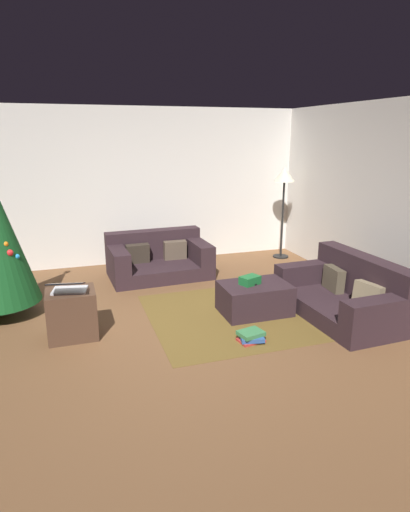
{
  "coord_description": "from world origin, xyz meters",
  "views": [
    {
      "loc": [
        -0.95,
        -4.22,
        2.16
      ],
      "look_at": [
        0.6,
        0.53,
        0.75
      ],
      "focal_mm": 30.38,
      "sensor_mm": 36.0,
      "label": 1
    }
  ],
  "objects_px": {
    "laptop": "(68,288)",
    "corner_lamp": "(284,182)",
    "tv_remote": "(251,283)",
    "side_table": "(72,314)",
    "couch_right": "(347,294)",
    "gift_box": "(250,280)",
    "ottoman": "(255,298)",
    "book_stack": "(251,337)",
    "couch_left": "(158,259)"
  },
  "relations": [
    {
      "from": "gift_box",
      "to": "side_table",
      "type": "xyz_separation_m",
      "value": [
        -2.11,
        -0.0,
        -0.16
      ]
    },
    {
      "from": "side_table",
      "to": "book_stack",
      "type": "distance_m",
      "value": 1.97
    },
    {
      "from": "couch_right",
      "to": "ottoman",
      "type": "xyz_separation_m",
      "value": [
        -1.06,
        0.41,
        -0.08
      ]
    },
    {
      "from": "gift_box",
      "to": "laptop",
      "type": "xyz_separation_m",
      "value": [
        -2.13,
        -0.06,
        0.16
      ]
    },
    {
      "from": "ottoman",
      "to": "tv_remote",
      "type": "relative_size",
      "value": 5.24
    },
    {
      "from": "corner_lamp",
      "to": "couch_left",
      "type": "bearing_deg",
      "value": -172.33
    },
    {
      "from": "couch_right",
      "to": "side_table",
      "type": "distance_m",
      "value": 3.26
    },
    {
      "from": "couch_left",
      "to": "corner_lamp",
      "type": "distance_m",
      "value": 2.61
    },
    {
      "from": "couch_right",
      "to": "book_stack",
      "type": "bearing_deg",
      "value": 100.59
    },
    {
      "from": "couch_right",
      "to": "laptop",
      "type": "relative_size",
      "value": 3.6
    },
    {
      "from": "couch_right",
      "to": "laptop",
      "type": "height_order",
      "value": "couch_right"
    },
    {
      "from": "tv_remote",
      "to": "side_table",
      "type": "relative_size",
      "value": 0.3
    },
    {
      "from": "laptop",
      "to": "corner_lamp",
      "type": "relative_size",
      "value": 0.29
    },
    {
      "from": "couch_left",
      "to": "corner_lamp",
      "type": "xyz_separation_m",
      "value": [
        2.34,
        0.32,
        1.1
      ]
    },
    {
      "from": "gift_box",
      "to": "laptop",
      "type": "relative_size",
      "value": 0.51
    },
    {
      "from": "gift_box",
      "to": "tv_remote",
      "type": "distance_m",
      "value": 0.05
    },
    {
      "from": "couch_right",
      "to": "gift_box",
      "type": "xyz_separation_m",
      "value": [
        -1.12,
        0.42,
        0.16
      ]
    },
    {
      "from": "ottoman",
      "to": "book_stack",
      "type": "bearing_deg",
      "value": -116.63
    },
    {
      "from": "ottoman",
      "to": "side_table",
      "type": "height_order",
      "value": "side_table"
    },
    {
      "from": "laptop",
      "to": "corner_lamp",
      "type": "distance_m",
      "value": 4.39
    },
    {
      "from": "tv_remote",
      "to": "side_table",
      "type": "height_order",
      "value": "side_table"
    },
    {
      "from": "couch_right",
      "to": "tv_remote",
      "type": "xyz_separation_m",
      "value": [
        -1.1,
        0.43,
        0.12
      ]
    },
    {
      "from": "side_table",
      "to": "book_stack",
      "type": "height_order",
      "value": "side_table"
    },
    {
      "from": "ottoman",
      "to": "book_stack",
      "type": "distance_m",
      "value": 0.82
    },
    {
      "from": "book_stack",
      "to": "side_table",
      "type": "bearing_deg",
      "value": 157.96
    },
    {
      "from": "couch_right",
      "to": "ottoman",
      "type": "bearing_deg",
      "value": 66.98
    },
    {
      "from": "side_table",
      "to": "book_stack",
      "type": "xyz_separation_m",
      "value": [
        1.82,
        -0.73,
        -0.21
      ]
    },
    {
      "from": "tv_remote",
      "to": "book_stack",
      "type": "relative_size",
      "value": 0.54
    },
    {
      "from": "couch_left",
      "to": "book_stack",
      "type": "height_order",
      "value": "couch_left"
    },
    {
      "from": "book_stack",
      "to": "corner_lamp",
      "type": "xyz_separation_m",
      "value": [
        1.88,
        2.91,
        1.3
      ]
    },
    {
      "from": "side_table",
      "to": "laptop",
      "type": "distance_m",
      "value": 0.33
    },
    {
      "from": "ottoman",
      "to": "side_table",
      "type": "bearing_deg",
      "value": 179.69
    },
    {
      "from": "couch_left",
      "to": "book_stack",
      "type": "bearing_deg",
      "value": 97.59
    },
    {
      "from": "couch_left",
      "to": "gift_box",
      "type": "bearing_deg",
      "value": 109.83
    },
    {
      "from": "gift_box",
      "to": "corner_lamp",
      "type": "relative_size",
      "value": 0.15
    },
    {
      "from": "ottoman",
      "to": "corner_lamp",
      "type": "relative_size",
      "value": 0.52
    },
    {
      "from": "couch_right",
      "to": "tv_remote",
      "type": "distance_m",
      "value": 1.19
    },
    {
      "from": "couch_left",
      "to": "ottoman",
      "type": "distance_m",
      "value": 2.05
    },
    {
      "from": "gift_box",
      "to": "corner_lamp",
      "type": "distance_m",
      "value": 2.84
    },
    {
      "from": "ottoman",
      "to": "side_table",
      "type": "distance_m",
      "value": 2.18
    },
    {
      "from": "side_table",
      "to": "corner_lamp",
      "type": "bearing_deg",
      "value": 30.47
    },
    {
      "from": "ottoman",
      "to": "corner_lamp",
      "type": "distance_m",
      "value": 2.91
    },
    {
      "from": "laptop",
      "to": "ottoman",
      "type": "bearing_deg",
      "value": 1.21
    },
    {
      "from": "couch_right",
      "to": "side_table",
      "type": "relative_size",
      "value": 3.14
    },
    {
      "from": "tv_remote",
      "to": "ottoman",
      "type": "bearing_deg",
      "value": -43.63
    },
    {
      "from": "gift_box",
      "to": "side_table",
      "type": "height_order",
      "value": "side_table"
    },
    {
      "from": "laptop",
      "to": "side_table",
      "type": "bearing_deg",
      "value": 78.28
    },
    {
      "from": "laptop",
      "to": "couch_left",
      "type": "bearing_deg",
      "value": 54.55
    },
    {
      "from": "ottoman",
      "to": "gift_box",
      "type": "height_order",
      "value": "gift_box"
    },
    {
      "from": "ottoman",
      "to": "laptop",
      "type": "xyz_separation_m",
      "value": [
        -2.19,
        -0.05,
        0.4
      ]
    }
  ]
}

